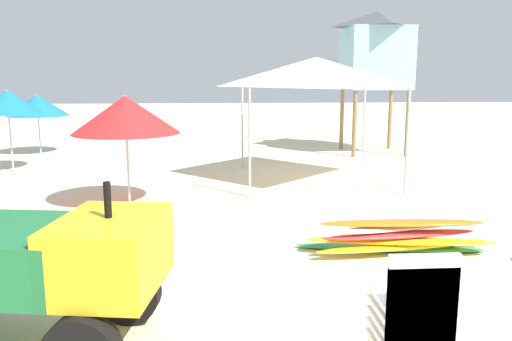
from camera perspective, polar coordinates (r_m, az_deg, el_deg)
utility_cart at (r=4.89m, az=-24.64°, el=-9.21°), size 2.70×1.62×1.50m
stacked_plastic_chairs at (r=3.90m, az=16.95°, el=-15.13°), size 0.48×0.48×1.20m
surfboard_pile at (r=7.19m, az=15.47°, el=-7.05°), size 2.62×0.82×0.48m
popup_canopy at (r=11.61m, az=6.60°, el=10.70°), size 3.14×3.14×2.73m
lifeguard_tower at (r=16.13m, az=13.04°, el=12.69°), size 1.98×1.98×4.16m
beach_umbrella_left at (r=16.86m, az=-22.87°, el=6.61°), size 1.78×1.78×1.76m
beach_umbrella_mid at (r=13.94m, az=-25.61°, el=6.80°), size 1.63×1.63×1.98m
beach_umbrella_far at (r=9.53m, az=-14.12°, el=5.97°), size 1.91×1.91×1.99m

